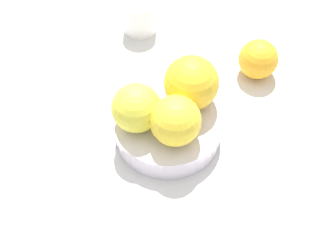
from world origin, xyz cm
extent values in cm
cube|color=silver|center=(0.00, 0.00, -1.00)|extent=(110.00, 110.00, 2.00)
cylinder|color=silver|center=(0.00, 0.00, 0.33)|extent=(9.53, 9.53, 0.66)
cylinder|color=silver|center=(0.00, 0.00, 1.83)|extent=(15.36, 15.36, 3.66)
sphere|color=yellow|center=(2.00, 2.18, 7.13)|extent=(6.93, 6.93, 6.93)
sphere|color=yellow|center=(-4.58, 1.23, 7.57)|extent=(7.81, 7.81, 7.81)
sphere|color=yellow|center=(2.54, -3.49, 7.08)|extent=(6.83, 6.83, 6.83)
sphere|color=#F9A823|center=(-17.79, 6.77, 3.18)|extent=(6.35, 6.35, 6.35)
cylinder|color=white|center=(-18.16, -15.34, 2.92)|extent=(5.85, 5.85, 5.84)
camera|label=1|loc=(34.32, 18.33, 54.57)|focal=48.45mm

